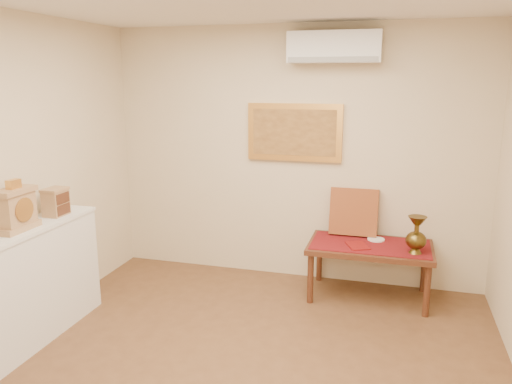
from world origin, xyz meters
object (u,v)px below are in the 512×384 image
(brass_urn_tall, at_px, (417,231))
(display_ledge, at_px, (5,298))
(low_table, at_px, (370,251))
(mantel_clock, at_px, (16,209))
(wooden_chest, at_px, (56,202))

(brass_urn_tall, distance_m, display_ledge, 3.56)
(low_table, bearing_deg, brass_urn_tall, -19.21)
(display_ledge, xyz_separation_m, low_table, (2.67, 1.88, -0.01))
(display_ledge, distance_m, low_table, 3.27)
(brass_urn_tall, bearing_deg, mantel_clock, -153.48)
(mantel_clock, distance_m, low_table, 3.21)
(mantel_clock, bearing_deg, low_table, 32.30)
(display_ledge, distance_m, mantel_clock, 0.69)
(mantel_clock, bearing_deg, brass_urn_tall, 26.52)
(wooden_chest, bearing_deg, low_table, 24.73)
(brass_urn_tall, height_order, wooden_chest, wooden_chest)
(brass_urn_tall, relative_size, wooden_chest, 1.77)
(display_ledge, relative_size, low_table, 1.68)
(brass_urn_tall, height_order, mantel_clock, mantel_clock)
(display_ledge, bearing_deg, low_table, 35.10)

